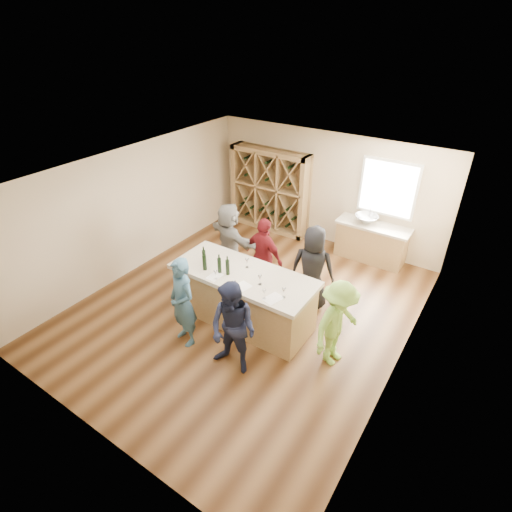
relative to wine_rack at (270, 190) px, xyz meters
The scene contains 34 objects.
floor 3.78m from the wine_rack, 65.36° to the right, with size 6.00×7.00×0.10m, color #55351B.
ceiling 4.00m from the wine_rack, 65.36° to the right, with size 6.00×7.00×0.10m, color white.
wall_back 1.56m from the wine_rack, 10.57° to the left, with size 6.00×0.10×2.80m, color #C1AD8C.
wall_front 6.99m from the wine_rack, 77.60° to the right, with size 6.00×0.10×2.80m, color #C1AD8C.
wall_left 3.63m from the wine_rack, 115.36° to the right, with size 0.10×7.00×2.80m, color #C1AD8C.
wall_right 5.61m from the wine_rack, 35.70° to the right, with size 0.10×7.00×2.80m, color #C1AD8C.
window_frame 3.08m from the wine_rack, ahead, with size 1.30×0.06×1.30m, color white.
window_pane 3.07m from the wine_rack, ahead, with size 1.18×0.01×1.18m, color white.
wine_rack is the anchor object (origin of this frame).
back_counter_base 2.98m from the wine_rack, ahead, with size 1.60×0.58×0.86m, color olive.
back_counter_top 2.91m from the wine_rack, ahead, with size 1.70×0.62×0.06m, color #BDB29C.
sink 2.70m from the wine_rack, ahead, with size 0.54×0.54×0.19m, color silver.
faucet 2.70m from the wine_rack, ahead, with size 0.02×0.02×0.30m, color silver.
tasting_counter_base 4.01m from the wine_rack, 65.09° to the right, with size 2.60×1.00×1.00m, color olive.
tasting_counter_top 3.97m from the wine_rack, 65.09° to the right, with size 2.72×1.12×0.08m, color #BDB29C.
wine_bottle_a 3.83m from the wine_rack, 76.89° to the right, with size 0.07×0.07×0.27m, color black.
wine_bottle_b 4.02m from the wine_rack, 75.33° to the right, with size 0.08×0.08×0.31m, color black.
wine_bottle_d 4.03m from the wine_rack, 71.14° to the right, with size 0.07×0.07×0.29m, color black.
wine_bottle_e 4.05m from the wine_rack, 68.86° to the right, with size 0.07×0.07×0.29m, color black.
wine_glass_a 4.25m from the wine_rack, 71.11° to the right, with size 0.06×0.06×0.16m, color white.
wine_glass_b 4.47m from the wine_rack, 65.94° to the right, with size 0.06×0.06×0.16m, color white.
wine_glass_c 4.69m from the wine_rack, 59.24° to the right, with size 0.06×0.06×0.17m, color white.
wine_glass_d 4.29m from the wine_rack, 60.40° to the right, with size 0.07×0.07×0.18m, color white.
wine_glass_e 4.65m from the wine_rack, 55.30° to the right, with size 0.07×0.07×0.19m, color white.
tasting_menu_a 4.18m from the wine_rack, 71.76° to the right, with size 0.21×0.28×0.00m, color white.
tasting_menu_b 4.40m from the wine_rack, 64.52° to the right, with size 0.24×0.33×0.00m, color white.
tasting_menu_c 4.68m from the wine_rack, 57.43° to the right, with size 0.23×0.32×0.00m, color white.
person_near_left 4.79m from the wine_rack, 76.33° to the right, with size 0.62×0.45×1.70m, color #335972.
person_near_right 5.22m from the wine_rack, 64.45° to the right, with size 0.82×0.45×1.68m, color #191E38.
person_server 5.10m from the wine_rack, 45.56° to the right, with size 1.03×0.48×1.60m, color #8CC64C.
person_far_mid 2.96m from the wine_rack, 60.30° to the right, with size 0.98×0.50×1.68m, color #590F14.
person_far_right 3.52m from the wine_rack, 44.33° to the right, with size 0.86×0.56×1.75m, color black.
person_far_left 2.47m from the wine_rack, 79.06° to the right, with size 1.58×0.57×1.71m, color slate.
wine_glass_f 3.77m from the wine_rack, 64.50° to the right, with size 0.07×0.07×0.18m, color white.
Camera 1 is at (3.70, -5.22, 5.10)m, focal length 28.00 mm.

